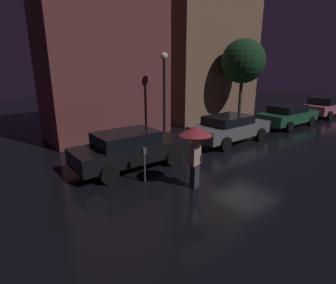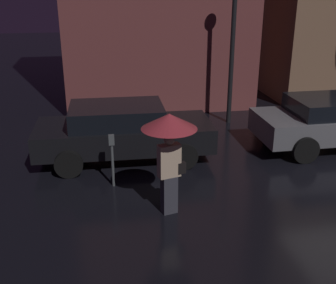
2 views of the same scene
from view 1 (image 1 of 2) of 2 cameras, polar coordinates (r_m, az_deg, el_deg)
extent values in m
plane|color=black|center=(12.70, 17.24, -1.50)|extent=(60.00, 60.00, 0.00)
cube|color=brown|center=(14.70, -13.81, 21.10)|extent=(6.38, 3.00, 10.15)
cube|color=#8C664C|center=(19.53, 9.33, 21.07)|extent=(7.28, 3.00, 10.87)
cube|color=black|center=(9.96, -8.14, -1.96)|extent=(4.34, 1.83, 0.60)
cube|color=black|center=(9.73, -9.13, 0.85)|extent=(2.27, 1.57, 0.47)
cylinder|color=black|center=(11.42, -4.54, -1.07)|extent=(0.64, 0.22, 0.64)
cylinder|color=black|center=(10.11, 0.96, -3.33)|extent=(0.64, 0.22, 0.64)
cylinder|color=black|center=(10.26, -16.97, -3.76)|extent=(0.64, 0.22, 0.64)
cylinder|color=black|center=(8.77, -12.69, -6.86)|extent=(0.64, 0.22, 0.64)
cube|color=slate|center=(13.55, 13.30, 2.67)|extent=(4.42, 1.78, 0.61)
cube|color=black|center=(13.31, 12.97, 4.72)|extent=(2.30, 1.56, 0.42)
cylinder|color=black|center=(15.20, 13.85, 2.90)|extent=(0.67, 0.22, 0.67)
cylinder|color=black|center=(14.23, 19.45, 1.55)|extent=(0.67, 0.22, 0.67)
cylinder|color=black|center=(13.19, 6.50, 1.29)|extent=(0.67, 0.22, 0.67)
cylinder|color=black|center=(12.06, 12.43, -0.42)|extent=(0.67, 0.22, 0.67)
cube|color=#1E5638|center=(18.36, 24.65, 5.03)|extent=(4.49, 1.85, 0.62)
cube|color=black|center=(18.12, 24.58, 6.60)|extent=(2.35, 1.58, 0.43)
cylinder|color=black|center=(19.99, 24.22, 4.98)|extent=(0.62, 0.22, 0.62)
cylinder|color=black|center=(19.29, 28.66, 4.06)|extent=(0.62, 0.22, 0.62)
cylinder|color=black|center=(17.63, 20.02, 4.10)|extent=(0.62, 0.22, 0.62)
cylinder|color=black|center=(16.83, 24.92, 3.03)|extent=(0.62, 0.22, 0.62)
cube|color=#DB6684|center=(23.44, 30.97, 6.39)|extent=(4.40, 1.86, 0.63)
cube|color=black|center=(23.21, 31.01, 7.75)|extent=(2.30, 1.61, 0.51)
cylinder|color=black|center=(25.05, 30.11, 6.26)|extent=(0.66, 0.22, 0.66)
cylinder|color=black|center=(22.58, 27.51, 5.76)|extent=(0.66, 0.22, 0.66)
cylinder|color=black|center=(21.93, 31.71, 4.91)|extent=(0.66, 0.22, 0.66)
cube|color=#383842|center=(8.32, 5.77, -7.37)|extent=(0.33, 0.26, 0.77)
cube|color=#D1B293|center=(8.07, 5.91, -2.79)|extent=(0.45, 0.29, 0.64)
sphere|color=tan|center=(7.94, 6.00, 0.10)|extent=(0.21, 0.21, 0.21)
cylinder|color=black|center=(7.99, 5.96, -1.09)|extent=(0.02, 0.02, 0.75)
cone|color=#B2333D|center=(7.85, 6.07, 2.52)|extent=(1.02, 1.02, 0.28)
cube|color=black|center=(8.27, 7.02, -3.51)|extent=(0.18, 0.14, 0.22)
cylinder|color=#4C5154|center=(8.64, -5.12, -5.74)|extent=(0.06, 0.06, 0.96)
cube|color=#4C5154|center=(8.43, -5.22, -2.00)|extent=(0.12, 0.10, 0.22)
cylinder|color=black|center=(13.46, -0.82, 8.91)|extent=(0.14, 0.14, 3.99)
sphere|color=#F9EAB7|center=(13.36, -0.86, 18.22)|extent=(0.37, 0.37, 0.37)
cylinder|color=#473323|center=(17.61, 15.37, 8.18)|extent=(0.20, 0.20, 2.86)
sphere|color=#193D1E|center=(17.46, 16.01, 16.53)|extent=(2.67, 2.67, 2.67)
camera|label=2|loc=(4.49, 74.93, 11.07)|focal=45.00mm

